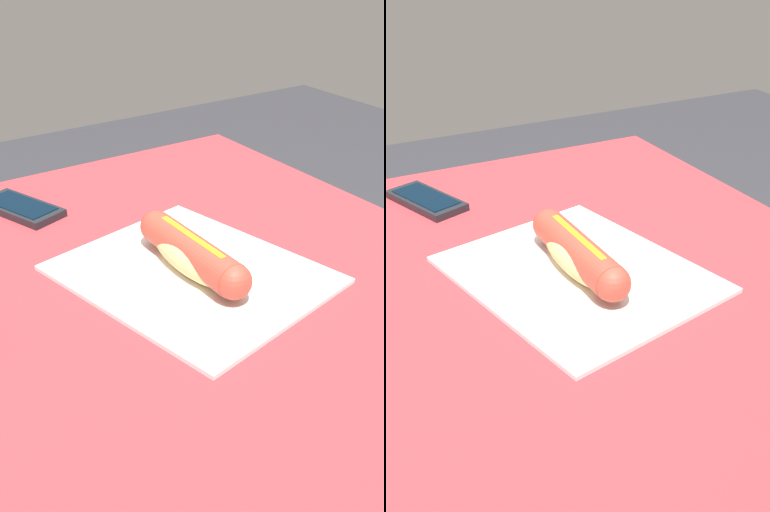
{
  "view_description": "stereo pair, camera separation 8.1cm",
  "coord_description": "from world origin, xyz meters",
  "views": [
    {
      "loc": [
        0.52,
        -0.39,
        1.2
      ],
      "look_at": [
        -0.07,
        0.01,
        0.81
      ],
      "focal_mm": 44.71,
      "sensor_mm": 36.0,
      "label": 1
    },
    {
      "loc": [
        0.56,
        -0.32,
        1.2
      ],
      "look_at": [
        -0.07,
        0.01,
        0.81
      ],
      "focal_mm": 44.71,
      "sensor_mm": 36.0,
      "label": 2
    }
  ],
  "objects": [
    {
      "name": "paper_wrapper",
      "position": [
        -0.07,
        0.01,
        0.78
      ],
      "size": [
        0.37,
        0.33,
        0.01
      ],
      "primitive_type": "cube",
      "rotation": [
        0.0,
        0.0,
        0.2
      ],
      "color": "silver",
      "rests_on": "dining_table"
    },
    {
      "name": "cell_phone",
      "position": [
        -0.39,
        -0.1,
        0.78
      ],
      "size": [
        0.15,
        0.11,
        0.01
      ],
      "color": "black",
      "rests_on": "dining_table"
    },
    {
      "name": "dining_table",
      "position": [
        0.0,
        0.0,
        0.61
      ],
      "size": [
        1.05,
        0.76,
        0.78
      ],
      "color": "brown",
      "rests_on": "ground"
    },
    {
      "name": "hot_dog",
      "position": [
        -0.07,
        0.01,
        0.81
      ],
      "size": [
        0.22,
        0.05,
        0.05
      ],
      "color": "#E5BC75",
      "rests_on": "paper_wrapper"
    }
  ]
}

